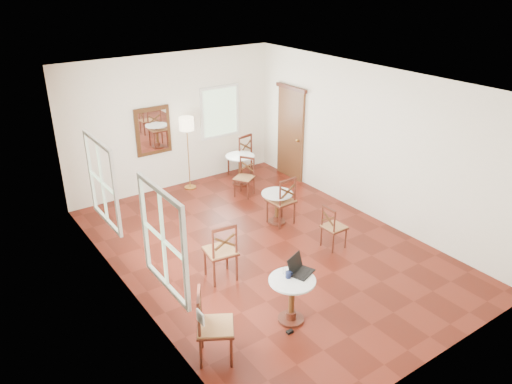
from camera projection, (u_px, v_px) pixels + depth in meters
ground at (266, 248)px, 9.00m from camera, size 7.00×7.00×0.00m
room_shell at (254, 145)px, 8.39m from camera, size 5.02×7.02×3.01m
cafe_table_near at (292, 295)px, 6.99m from camera, size 0.66×0.66×0.70m
cafe_table_mid at (277, 204)px, 9.73m from camera, size 0.61×0.61×0.65m
cafe_table_back at (240, 167)px, 11.46m from camera, size 0.66×0.66×0.70m
chair_near_a at (221, 251)px, 7.92m from camera, size 0.54×0.54×1.03m
chair_near_b at (213, 326)px, 6.29m from camera, size 0.64×0.64×1.01m
chair_mid_a at (282, 201)px, 9.66m from camera, size 0.48×0.48×1.00m
chair_mid_b at (333, 227)px, 8.87m from camera, size 0.38×0.38×0.82m
chair_back_a at (241, 155)px, 11.94m from camera, size 0.56×0.56×1.04m
chair_back_b at (245, 177)px, 10.91m from camera, size 0.54×0.54×0.85m
floor_lamp at (187, 129)px, 10.84m from camera, size 0.32×0.32×1.67m
laptop at (299, 269)px, 7.02m from camera, size 0.42×0.39×0.24m
mouse at (291, 271)px, 7.05m from camera, size 0.12×0.10×0.04m
navy_mug at (288, 275)px, 6.91m from camera, size 0.12×0.08×0.09m
water_glass at (284, 271)px, 7.01m from camera, size 0.05×0.05×0.09m
power_adapter at (290, 332)px, 6.92m from camera, size 0.10×0.06×0.04m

